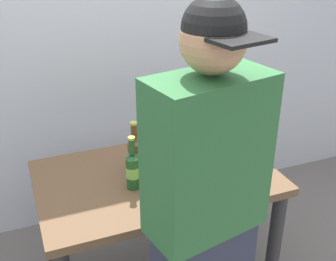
# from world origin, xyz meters

# --- Properties ---
(desk) EXTENTS (1.27, 0.80, 0.75)m
(desk) POSITION_xyz_m (0.00, 0.00, 0.63)
(desk) COLOR brown
(desk) RESTS_ON ground
(laptop) EXTENTS (0.40, 0.36, 0.20)m
(laptop) POSITION_xyz_m (0.42, 0.14, 0.79)
(laptop) COLOR black
(laptop) RESTS_ON desk
(beer_bottle_dark) EXTENTS (0.07, 0.07, 0.29)m
(beer_bottle_dark) POSITION_xyz_m (-0.15, -0.08, 0.85)
(beer_bottle_dark) COLOR #1E5123
(beer_bottle_dark) RESTS_ON desk
(beer_bottle_amber) EXTENTS (0.08, 0.08, 0.29)m
(beer_bottle_amber) POSITION_xyz_m (-0.09, 0.08, 0.85)
(beer_bottle_amber) COLOR brown
(beer_bottle_amber) RESTS_ON desk
(beer_bottle_green) EXTENTS (0.08, 0.08, 0.31)m
(beer_bottle_green) POSITION_xyz_m (-0.06, -0.08, 0.86)
(beer_bottle_green) COLOR #333333
(beer_bottle_green) RESTS_ON desk
(person_figure) EXTENTS (0.48, 0.35, 1.78)m
(person_figure) POSITION_xyz_m (-0.04, -0.67, 0.91)
(person_figure) COLOR #2D3347
(person_figure) RESTS_ON ground
(coffee_mug) EXTENTS (0.12, 0.08, 0.10)m
(coffee_mug) POSITION_xyz_m (0.08, 0.32, 0.80)
(coffee_mug) COLOR white
(coffee_mug) RESTS_ON desk
(back_wall) EXTENTS (6.00, 0.10, 2.60)m
(back_wall) POSITION_xyz_m (0.00, 0.85, 1.30)
(back_wall) COLOR silver
(back_wall) RESTS_ON ground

